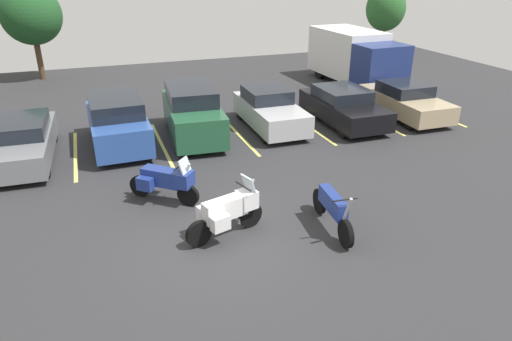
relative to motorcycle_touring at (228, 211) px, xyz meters
name	(u,v)px	position (x,y,z in m)	size (l,w,h in m)	color
ground	(221,240)	(-0.22, -0.11, -0.71)	(44.00, 44.00, 0.10)	#2D2D30
motorcycle_touring	(228,211)	(0.00, 0.00, 0.00)	(2.08, 1.03, 1.42)	black
motorcycle_second	(165,180)	(-1.10, 2.26, -0.01)	(1.71, 1.53, 1.38)	black
motorcycle_third	(333,209)	(2.51, -0.62, -0.09)	(0.62, 2.34, 1.33)	black
parking_stripes	(120,149)	(-2.01, 6.75, -0.66)	(26.97, 4.72, 0.01)	#EAE066
car_grey	(20,141)	(-5.13, 6.80, 0.03)	(2.12, 4.88, 1.41)	slate
car_blue	(117,122)	(-1.95, 7.09, 0.23)	(1.97, 4.31, 1.78)	#2D519E
car_green	(192,113)	(0.79, 7.15, 0.28)	(2.15, 4.69, 1.89)	#235638
car_silver	(270,110)	(3.90, 7.13, 0.07)	(1.83, 4.38, 1.53)	#B7B7BC
car_black	(343,106)	(6.94, 6.63, 0.05)	(1.98, 4.57, 1.43)	black
car_tan	(405,101)	(9.88, 6.53, 0.03)	(1.96, 4.57, 1.43)	tan
box_truck	(355,56)	(10.87, 12.37, 0.84)	(2.64, 6.26, 2.78)	navy
tree_far_left	(31,15)	(-5.15, 19.41, 2.81)	(3.20, 3.20, 5.07)	#4C3823
tree_right	(386,9)	(18.16, 20.44, 2.36)	(2.82, 2.82, 4.60)	#4C3823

